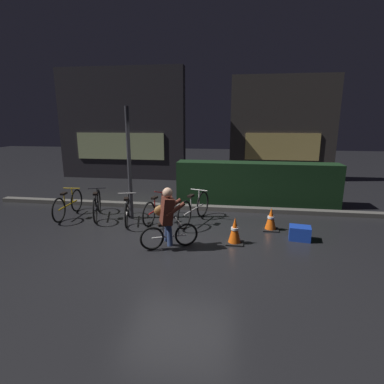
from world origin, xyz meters
name	(u,v)px	position (x,y,z in m)	size (l,w,h in m)	color
ground_plane	(179,238)	(0.00, 0.00, 0.00)	(40.00, 40.00, 0.00)	black
sidewalk_curb	(193,207)	(0.00, 2.20, 0.06)	(12.00, 0.24, 0.12)	#56544F
hedge_row	(256,183)	(1.80, 3.10, 0.63)	(4.80, 0.70, 1.26)	black
storefront_left	(121,125)	(-3.71, 6.50, 2.28)	(5.42, 0.54, 4.59)	#262328
storefront_right	(282,129)	(3.01, 7.20, 2.12)	(4.27, 0.54, 4.26)	#383330
street_post	(129,164)	(-1.49, 1.20, 1.42)	(0.10, 0.10, 2.84)	#2D2D33
parked_bike_leftmost	(68,204)	(-3.18, 1.06, 0.33)	(0.46, 1.57, 0.72)	black
parked_bike_left_mid	(97,205)	(-2.40, 1.12, 0.33)	(0.60, 1.52, 0.73)	black
parked_bike_center_left	(127,210)	(-1.48, 0.88, 0.32)	(0.53, 1.45, 0.69)	black
parked_bike_center_right	(158,209)	(-0.75, 1.08, 0.32)	(0.49, 1.48, 0.70)	black
parked_bike_right_mid	(194,209)	(0.18, 1.07, 0.36)	(0.60, 1.64, 0.79)	black
traffic_cone_near	(235,231)	(1.20, -0.10, 0.27)	(0.36, 0.36, 0.56)	black
traffic_cone_far	(271,219)	(2.02, 0.82, 0.26)	(0.36, 0.36, 0.54)	black
blue_crate	(300,233)	(2.58, 0.30, 0.15)	(0.44, 0.32, 0.30)	#193DB7
cyclist	(167,218)	(-0.13, -0.51, 0.63)	(1.09, 0.57, 1.25)	black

